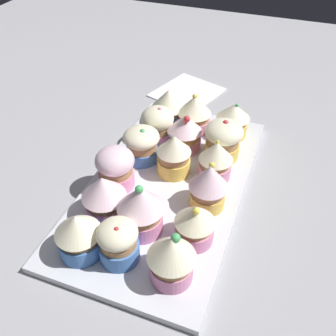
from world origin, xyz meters
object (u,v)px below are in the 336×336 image
object	(u,v)px
baking_tray	(168,184)
cupcake_12	(223,139)
cupcake_8	(172,154)
cupcake_10	(118,242)
cupcake_0	(168,106)
cupcake_13	(216,159)
cupcake_2	(142,144)
cupcake_9	(139,208)
cupcake_1	(157,124)
cupcake_11	(233,119)
cupcake_4	(104,195)
cupcake_14	(209,185)
cupcake_15	(195,223)
cupcake_16	(172,257)
cupcake_3	(115,167)
cupcake_5	(79,234)
napkin	(187,92)
cupcake_7	(185,132)
cupcake_6	(194,113)

from	to	relation	value
baking_tray	cupcake_12	size ratio (longest dim) A/B	6.00
cupcake_8	cupcake_10	size ratio (longest dim) A/B	1.14
cupcake_0	cupcake_13	size ratio (longest dim) A/B	1.01
cupcake_2	cupcake_9	bearing A→B (deg)	22.59
cupcake_1	cupcake_10	size ratio (longest dim) A/B	1.06
cupcake_10	cupcake_11	size ratio (longest dim) A/B	0.97
baking_tray	cupcake_4	distance (cm)	12.36
cupcake_9	cupcake_14	xyz separation A→B (cm)	(-7.89, 7.65, -0.17)
cupcake_4	cupcake_15	distance (cm)	13.72
cupcake_0	cupcake_12	bearing A→B (deg)	61.44
cupcake_8	cupcake_16	distance (cm)	20.51
cupcake_4	cupcake_12	bearing A→B (deg)	147.05
cupcake_14	cupcake_15	world-z (taller)	cupcake_14
cupcake_0	cupcake_4	world-z (taller)	same
cupcake_3	cupcake_14	world-z (taller)	cupcake_14
cupcake_5	napkin	size ratio (longest dim) A/B	0.49
baking_tray	cupcake_13	bearing A→B (deg)	122.07
cupcake_12	cupcake_4	bearing A→B (deg)	-32.95
cupcake_15	cupcake_16	bearing A→B (deg)	-7.34
cupcake_0	cupcake_16	bearing A→B (deg)	21.15
cupcake_8	cupcake_9	distance (cm)	13.37
baking_tray	cupcake_10	distance (cm)	16.62
baking_tray	cupcake_8	xyz separation A→B (cm)	(-2.75, -0.39, 4.34)
cupcake_16	napkin	size ratio (longest dim) A/B	0.55
cupcake_1	cupcake_3	bearing A→B (deg)	-6.40
cupcake_7	cupcake_12	xyz separation A→B (cm)	(-0.01, 7.03, 0.24)
cupcake_4	cupcake_10	world-z (taller)	cupcake_4
cupcake_2	cupcake_16	xyz separation A→B (cm)	(20.55, 13.01, 0.59)
cupcake_10	cupcake_16	distance (cm)	7.50
cupcake_15	cupcake_8	bearing A→B (deg)	-147.65
cupcake_0	cupcake_14	world-z (taller)	cupcake_14
cupcake_10	cupcake_11	bearing A→B (deg)	167.35
cupcake_2	cupcake_3	size ratio (longest dim) A/B	0.93
cupcake_16	cupcake_7	bearing A→B (deg)	-164.68
cupcake_9	cupcake_15	distance (cm)	7.88
cupcake_4	cupcake_16	distance (cm)	14.51
cupcake_5	cupcake_6	size ratio (longest dim) A/B	0.92
baking_tray	cupcake_15	distance (cm)	12.97
cupcake_2	cupcake_0	bearing A→B (deg)	179.23
cupcake_5	cupcake_10	xyz separation A→B (cm)	(-0.88, 5.29, -0.25)
cupcake_4	cupcake_13	size ratio (longest dim) A/B	1.01
cupcake_7	cupcake_16	bearing A→B (deg)	15.32
cupcake_6	cupcake_9	world-z (taller)	cupcake_9
cupcake_3	cupcake_16	world-z (taller)	cupcake_16
cupcake_13	cupcake_7	bearing A→B (deg)	-127.86
cupcake_0	cupcake_2	world-z (taller)	cupcake_0
cupcake_11	cupcake_15	distance (cm)	26.57
cupcake_0	cupcake_10	size ratio (longest dim) A/B	1.07
cupcake_5	cupcake_11	xyz separation A→B (cm)	(-33.81, 12.67, -0.02)
cupcake_9	cupcake_11	size ratio (longest dim) A/B	1.24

